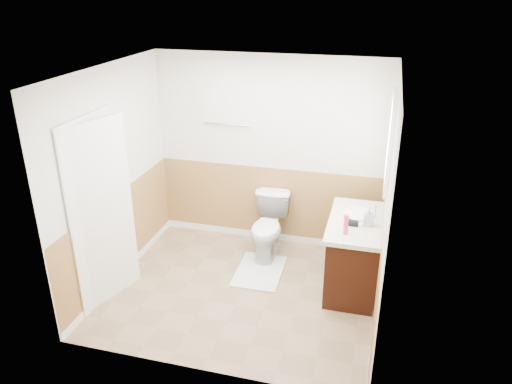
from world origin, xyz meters
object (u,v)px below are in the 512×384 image
(bath_mat, at_px, (260,271))
(soap_dispenser, at_px, (369,217))
(vanity_cabinet, at_px, (354,256))
(toilet, at_px, (268,227))
(lotion_bottle, at_px, (346,225))

(bath_mat, distance_m, soap_dispenser, 1.56)
(vanity_cabinet, xyz_separation_m, soap_dispenser, (0.12, -0.09, 0.55))
(toilet, relative_size, bath_mat, 0.98)
(vanity_cabinet, bearing_deg, bath_mat, -179.69)
(vanity_cabinet, distance_m, lotion_bottle, 0.67)
(bath_mat, xyz_separation_m, vanity_cabinet, (1.12, 0.01, 0.39))
(lotion_bottle, bearing_deg, bath_mat, 161.34)
(soap_dispenser, bearing_deg, toilet, 157.05)
(bath_mat, xyz_separation_m, lotion_bottle, (1.02, -0.34, 0.95))
(soap_dispenser, bearing_deg, bath_mat, 176.23)
(lotion_bottle, bearing_deg, vanity_cabinet, 74.04)
(lotion_bottle, bearing_deg, soap_dispenser, 49.97)
(bath_mat, relative_size, vanity_cabinet, 0.73)
(vanity_cabinet, relative_size, lotion_bottle, 5.00)
(vanity_cabinet, bearing_deg, toilet, 158.68)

